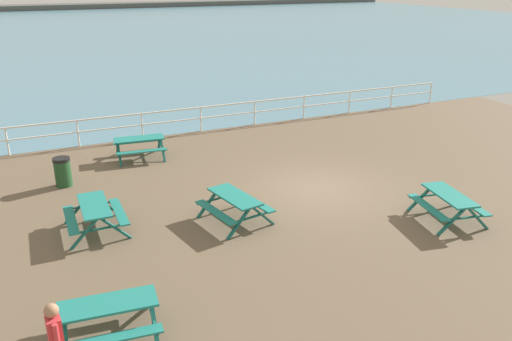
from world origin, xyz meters
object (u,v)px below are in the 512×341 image
object	(u,v)px
picnic_table_near_left	(95,211)
picnic_table_far_right	(449,200)
picnic_table_near_right	(139,143)
picnic_table_far_left	(235,202)
litter_bin	(63,172)
picnic_table_mid_centre	(108,312)

from	to	relation	value
picnic_table_near_left	picnic_table_far_right	world-z (taller)	same
picnic_table_near_right	picnic_table_far_left	size ratio (longest dim) A/B	0.94
picnic_table_near_left	picnic_table_near_right	world-z (taller)	same
picnic_table_far_left	litter_bin	xyz separation A→B (m)	(-4.06, 4.69, -0.10)
picnic_table_far_left	picnic_table_far_right	world-z (taller)	same
picnic_table_mid_centre	picnic_table_far_right	xyz separation A→B (m)	(9.45, 1.25, 0.00)
picnic_table_near_left	litter_bin	size ratio (longest dim) A/B	1.91
picnic_table_near_right	picnic_table_far_right	xyz separation A→B (m)	(6.63, -8.72, 0.00)
picnic_table_near_right	picnic_table_mid_centre	size ratio (longest dim) A/B	1.00
picnic_table_far_left	picnic_table_mid_centre	bearing A→B (deg)	120.91
picnic_table_near_right	picnic_table_far_right	bearing A→B (deg)	-47.23
picnic_table_mid_centre	picnic_table_far_right	size ratio (longest dim) A/B	0.95
picnic_table_near_left	picnic_table_far_left	bearing A→B (deg)	-104.98
picnic_table_near_left	picnic_table_far_left	xyz separation A→B (m)	(3.59, -0.99, 0.00)
picnic_table_mid_centre	picnic_table_far_right	bearing A→B (deg)	12.99
picnic_table_near_right	picnic_table_far_right	distance (m)	10.96
picnic_table_far_right	litter_bin	bearing A→B (deg)	64.05
picnic_table_far_left	picnic_table_far_right	bearing A→B (deg)	-124.53
picnic_table_near_left	picnic_table_mid_centre	bearing A→B (deg)	175.25
picnic_table_far_right	picnic_table_near_right	bearing A→B (deg)	47.90
picnic_table_near_right	litter_bin	bearing A→B (deg)	-144.14
picnic_table_far_right	litter_bin	xyz separation A→B (m)	(-9.50, 7.05, -0.10)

